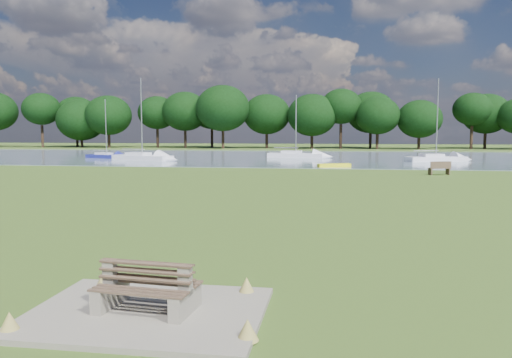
# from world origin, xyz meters

# --- Properties ---
(ground) EXTENTS (220.00, 220.00, 0.00)m
(ground) POSITION_xyz_m (0.00, 0.00, 0.00)
(ground) COLOR #526123
(river) EXTENTS (220.00, 40.00, 0.10)m
(river) POSITION_xyz_m (0.00, 42.00, 0.00)
(river) COLOR slate
(river) RESTS_ON ground
(far_bank) EXTENTS (220.00, 20.00, 0.40)m
(far_bank) POSITION_xyz_m (0.00, 72.00, 0.00)
(far_bank) COLOR #4C6626
(far_bank) RESTS_ON ground
(concrete_pad) EXTENTS (4.20, 3.20, 0.10)m
(concrete_pad) POSITION_xyz_m (0.00, -14.00, 0.05)
(concrete_pad) COLOR gray
(concrete_pad) RESTS_ON ground
(bench_pair) EXTENTS (1.88, 1.22, 0.96)m
(bench_pair) POSITION_xyz_m (-0.00, -14.00, 0.49)
(bench_pair) COLOR gray
(bench_pair) RESTS_ON concrete_pad
(riverbank_bench) EXTENTS (1.77, 1.02, 1.04)m
(riverbank_bench) POSITION_xyz_m (11.34, 17.24, 0.52)
(riverbank_bench) COLOR brown
(riverbank_bench) RESTS_ON ground
(kayak) EXTENTS (3.12, 1.72, 0.31)m
(kayak) POSITION_xyz_m (3.38, 24.00, 0.20)
(kayak) COLOR yellow
(kayak) RESTS_ON river
(tree_line) EXTENTS (117.20, 9.26, 11.21)m
(tree_line) POSITION_xyz_m (-12.91, 68.00, 6.70)
(tree_line) COLOR black
(tree_line) RESTS_ON far_bank
(sailboat_1) EXTENTS (5.71, 3.16, 7.11)m
(sailboat_1) POSITION_xyz_m (-24.01, 34.70, 0.46)
(sailboat_1) COLOR navy
(sailboat_1) RESTS_ON river
(sailboat_2) EXTENTS (7.72, 4.56, 9.25)m
(sailboat_2) POSITION_xyz_m (-18.26, 31.61, 0.56)
(sailboat_2) COLOR silver
(sailboat_2) RESTS_ON river
(sailboat_4) EXTENTS (6.83, 4.16, 8.86)m
(sailboat_4) POSITION_xyz_m (14.21, 33.88, 0.55)
(sailboat_4) COLOR silver
(sailboat_4) RESTS_ON river
(sailboat_5) EXTENTS (7.10, 2.95, 7.73)m
(sailboat_5) POSITION_xyz_m (-1.39, 39.45, 0.55)
(sailboat_5) COLOR silver
(sailboat_5) RESTS_ON river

